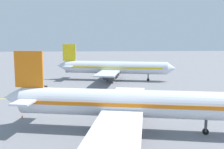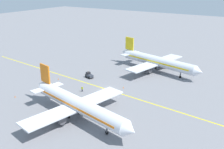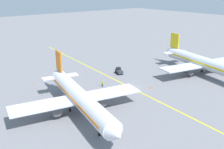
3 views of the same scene
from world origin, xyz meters
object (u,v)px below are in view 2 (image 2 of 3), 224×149
object	(u,v)px
ground_crew_worker	(82,89)
traffic_cone_far_edge	(123,87)
baggage_tug_dark	(89,75)
traffic_cone_mid_apron	(15,96)
airplane_adjacent_stand	(77,104)
airplane_at_gate	(157,61)
traffic_cone_by_wingtip	(58,79)
traffic_cone_near_nose	(52,93)

from	to	relation	value
ground_crew_worker	traffic_cone_far_edge	xyz separation A→B (m)	(-9.02, 9.08, -0.63)
baggage_tug_dark	traffic_cone_mid_apron	distance (m)	25.57
baggage_tug_dark	traffic_cone_far_edge	world-z (taller)	baggage_tug_dark
airplane_adjacent_stand	ground_crew_worker	distance (m)	16.41
airplane_at_gate	traffic_cone_mid_apron	size ratio (longest dim) A/B	64.03
traffic_cone_by_wingtip	traffic_cone_far_edge	bearing A→B (deg)	103.65
baggage_tug_dark	traffic_cone_by_wingtip	bearing A→B (deg)	-47.46
airplane_at_gate	ground_crew_worker	distance (m)	31.87
baggage_tug_dark	traffic_cone_far_edge	size ratio (longest dim) A/B	6.04
ground_crew_worker	traffic_cone_near_nose	size ratio (longest dim) A/B	3.05
airplane_at_gate	traffic_cone_near_nose	world-z (taller)	airplane_at_gate
airplane_adjacent_stand	traffic_cone_mid_apron	xyz separation A→B (m)	(0.37, -22.88, -3.43)
airplane_at_gate	traffic_cone_by_wingtip	distance (m)	35.85
traffic_cone_near_nose	traffic_cone_mid_apron	bearing A→B (deg)	-45.16
airplane_at_gate	ground_crew_worker	xyz separation A→B (m)	(29.73, -11.12, -2.80)
airplane_adjacent_stand	traffic_cone_near_nose	distance (m)	17.36
airplane_at_gate	traffic_cone_by_wingtip	world-z (taller)	airplane_at_gate
ground_crew_worker	traffic_cone_near_nose	world-z (taller)	ground_crew_worker
airplane_adjacent_stand	baggage_tug_dark	bearing A→B (deg)	-148.20
airplane_adjacent_stand	traffic_cone_near_nose	size ratio (longest dim) A/B	64.17
baggage_tug_dark	ground_crew_worker	size ratio (longest dim) A/B	1.98
traffic_cone_mid_apron	traffic_cone_far_edge	size ratio (longest dim) A/B	1.00
traffic_cone_near_nose	airplane_adjacent_stand	bearing A→B (deg)	66.04
ground_crew_worker	traffic_cone_mid_apron	bearing A→B (deg)	-44.95
traffic_cone_near_nose	traffic_cone_by_wingtip	bearing A→B (deg)	-145.11
traffic_cone_near_nose	airplane_at_gate	bearing A→B (deg)	154.26
ground_crew_worker	traffic_cone_by_wingtip	bearing A→B (deg)	-105.32
airplane_adjacent_stand	traffic_cone_mid_apron	distance (m)	23.13
airplane_at_gate	airplane_adjacent_stand	size ratio (longest dim) A/B	1.00
traffic_cone_mid_apron	traffic_cone_far_edge	bearing A→B (deg)	134.95
airplane_at_gate	traffic_cone_near_nose	distance (m)	40.17
traffic_cone_mid_apron	traffic_cone_far_edge	xyz separation A→B (m)	(-22.63, 22.66, 0.00)
traffic_cone_by_wingtip	traffic_cone_far_edge	distance (m)	22.92
airplane_at_gate	baggage_tug_dark	xyz separation A→B (m)	(19.08, -16.64, -2.81)
traffic_cone_mid_apron	traffic_cone_near_nose	bearing A→B (deg)	134.84
traffic_cone_near_nose	traffic_cone_mid_apron	world-z (taller)	same
airplane_adjacent_stand	ground_crew_worker	xyz separation A→B (m)	(-13.24, -9.29, -2.80)
baggage_tug_dark	traffic_cone_far_edge	distance (m)	14.70
ground_crew_worker	traffic_cone_mid_apron	distance (m)	19.23
airplane_adjacent_stand	traffic_cone_by_wingtip	size ratio (longest dim) A/B	64.17
airplane_at_gate	baggage_tug_dark	world-z (taller)	airplane_at_gate
airplane_adjacent_stand	traffic_cone_far_edge	distance (m)	22.52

